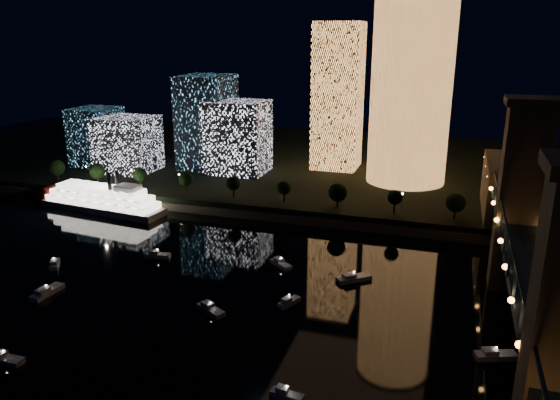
{
  "coord_description": "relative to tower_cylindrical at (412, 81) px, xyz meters",
  "views": [
    {
      "loc": [
        47.05,
        -94.95,
        65.23
      ],
      "look_at": [
        -1.01,
        55.0,
        16.36
      ],
      "focal_mm": 35.0,
      "sensor_mm": 36.0,
      "label": 1
    }
  ],
  "objects": [
    {
      "name": "ground",
      "position": [
        -29.44,
        -131.68,
        -46.37
      ],
      "size": [
        520.0,
        520.0,
        0.0
      ],
      "primitive_type": "plane",
      "color": "black",
      "rests_on": "ground"
    },
    {
      "name": "far_bank",
      "position": [
        -29.44,
        28.32,
        -43.87
      ],
      "size": [
        420.0,
        160.0,
        5.0
      ],
      "primitive_type": "cube",
      "color": "black",
      "rests_on": "ground"
    },
    {
      "name": "seawall",
      "position": [
        -29.44,
        -49.68,
        -44.87
      ],
      "size": [
        420.0,
        6.0,
        3.0
      ],
      "primitive_type": "cube",
      "color": "#6B5E4C",
      "rests_on": "ground"
    },
    {
      "name": "tower_cylindrical",
      "position": [
        0.0,
        0.0,
        0.0
      ],
      "size": [
        34.0,
        34.0,
        82.48
      ],
      "color": "#E9934A",
      "rests_on": "far_bank"
    },
    {
      "name": "tower_rectangular",
      "position": [
        -32.9,
        15.83,
        -9.21
      ],
      "size": [
        20.21,
        20.21,
        64.31
      ],
      "primitive_type": "cube",
      "color": "#E9934A",
      "rests_on": "far_bank"
    },
    {
      "name": "midrise_blocks",
      "position": [
        -99.7,
        -7.46,
        -24.98
      ],
      "size": [
        90.58,
        43.61,
        41.44
      ],
      "color": "white",
      "rests_on": "far_bank"
    },
    {
      "name": "truss_bridge",
      "position": [
        35.55,
        -127.96,
        -30.12
      ],
      "size": [
        13.0,
        266.0,
        50.0
      ],
      "color": "#172E4B",
      "rests_on": "ground"
    },
    {
      "name": "riverboat",
      "position": [
        -109.07,
        -59.43,
        -42.16
      ],
      "size": [
        55.32,
        17.04,
        16.4
      ],
      "color": "silver",
      "rests_on": "ground"
    },
    {
      "name": "motorboats",
      "position": [
        -35.1,
        -117.56,
        -45.55
      ],
      "size": [
        126.73,
        77.26,
        2.78
      ],
      "color": "silver",
      "rests_on": "ground"
    },
    {
      "name": "esplanade_trees",
      "position": [
        -61.33,
        -43.68,
        -35.9
      ],
      "size": [
        166.66,
        6.79,
        8.9
      ],
      "color": "black",
      "rests_on": "far_bank"
    },
    {
      "name": "street_lamps",
      "position": [
        -63.44,
        -37.68,
        -37.34
      ],
      "size": [
        132.7,
        0.7,
        5.65
      ],
      "color": "black",
      "rests_on": "far_bank"
    }
  ]
}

